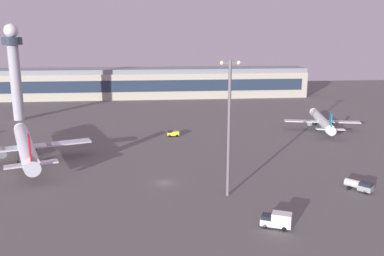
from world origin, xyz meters
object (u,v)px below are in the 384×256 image
(fuel_truck, at_px, (360,185))
(baggage_tractor, at_px, (173,133))
(airplane_mid_apron, at_px, (26,146))
(apron_light_east, at_px, (229,122))
(catering_truck, at_px, (277,220))
(control_tower, at_px, (14,65))
(airplane_taxiway_distant, at_px, (322,121))

(fuel_truck, height_order, baggage_tractor, fuel_truck)
(airplane_mid_apron, distance_m, apron_light_east, 61.85)
(fuel_truck, relative_size, catering_truck, 1.00)
(airplane_mid_apron, xyz_separation_m, catering_truck, (58.66, -46.95, -2.94))
(control_tower, relative_size, fuel_truck, 6.43)
(control_tower, relative_size, airplane_mid_apron, 0.88)
(control_tower, distance_m, airplane_mid_apron, 65.82)
(catering_truck, xyz_separation_m, baggage_tractor, (-15.67, 71.89, -0.40))
(baggage_tractor, distance_m, apron_light_east, 58.35)
(fuel_truck, relative_size, apron_light_east, 0.20)
(baggage_tractor, bearing_deg, airplane_mid_apron, 119.25)
(airplane_mid_apron, distance_m, catering_truck, 75.20)
(control_tower, distance_m, baggage_tractor, 75.16)
(airplane_taxiway_distant, bearing_deg, apron_light_east, -116.10)
(apron_light_east, bearing_deg, baggage_tractor, 99.62)
(catering_truck, bearing_deg, fuel_truck, -32.51)
(airplane_taxiway_distant, xyz_separation_m, fuel_truck, (-16.02, -60.19, -2.09))
(airplane_mid_apron, relative_size, baggage_tractor, 10.80)
(airplane_taxiway_distant, height_order, apron_light_east, apron_light_east)
(control_tower, height_order, catering_truck, control_tower)
(airplane_mid_apron, distance_m, fuel_truck, 88.89)
(apron_light_east, bearing_deg, airplane_mid_apron, 149.85)
(catering_truck, distance_m, apron_light_east, 23.48)
(airplane_taxiway_distant, bearing_deg, fuel_truck, -92.87)
(apron_light_east, bearing_deg, airplane_taxiway_distant, 51.87)
(control_tower, bearing_deg, airplane_mid_apron, -71.68)
(control_tower, distance_m, catering_truck, 134.40)
(airplane_taxiway_distant, bearing_deg, airplane_mid_apron, -151.47)
(control_tower, bearing_deg, airplane_taxiway_distant, -14.39)
(airplane_taxiway_distant, bearing_deg, catering_truck, -106.02)
(catering_truck, bearing_deg, control_tower, 60.49)
(airplane_mid_apron, bearing_deg, airplane_taxiway_distant, -3.25)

